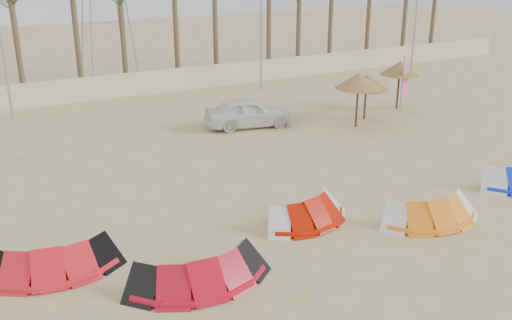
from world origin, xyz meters
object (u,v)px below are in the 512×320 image
kite_orange (425,207)px  parasol_left (358,81)px  kite_red_left (47,254)px  parasol_right (400,68)px  kite_red_mid (194,265)px  car (248,113)px  kite_red_right (303,208)px  parasol_mid (367,82)px

kite_orange → parasol_left: (4.34, 8.90, 1.77)m
kite_red_left → kite_orange: size_ratio=1.08×
kite_red_left → parasol_right: (18.96, 7.96, 1.72)m
parasol_right → kite_red_mid: bearing=-146.9°
parasol_left → car: parasol_left is taller
kite_red_mid → car: (7.44, 11.16, 0.27)m
kite_red_right → parasol_right: (11.57, 8.76, 1.73)m
kite_red_left → kite_red_right: same height
parasol_right → car: 8.55m
parasol_right → car: (-8.38, 0.85, -1.46)m
kite_red_mid → kite_orange: 7.56m
kite_red_left → parasol_right: bearing=22.8°
parasol_mid → parasol_right: parasol_right is taller
kite_orange → parasol_mid: bearing=60.4°
kite_orange → kite_red_mid: bearing=178.6°
parasol_left → parasol_right: size_ratio=1.02×
kite_red_left → parasol_right: parasol_right is taller
car → parasol_right: bearing=-83.9°
parasol_right → parasol_mid: bearing=-165.2°
parasol_mid → kite_red_mid: bearing=-143.8°
kite_red_right → parasol_mid: (8.84, 8.04, 1.43)m
kite_red_mid → parasol_left: (11.90, 8.72, 1.77)m
parasol_mid → parasol_right: 2.84m
parasol_left → kite_red_right: bearing=-136.8°
kite_red_left → parasol_left: (15.03, 6.38, 1.77)m
kite_red_left → kite_orange: 10.98m
kite_red_right → kite_orange: size_ratio=0.93×
parasol_right → car: parasol_right is taller
parasol_mid → parasol_left: bearing=-144.2°
parasol_right → parasol_left: bearing=-158.0°
kite_red_mid → kite_red_right: 4.53m
kite_orange → parasol_left: 10.06m
kite_red_left → kite_red_right: 7.43m
kite_red_mid → kite_orange: bearing=-1.4°
kite_red_left → parasol_left: bearing=23.0°
kite_red_right → kite_red_left: bearing=173.9°
kite_orange → parasol_mid: (5.54, 9.77, 1.43)m
parasol_right → car: bearing=174.2°
kite_red_mid → parasol_right: size_ratio=1.46×
kite_red_left → kite_orange: (10.69, -2.52, -0.00)m
parasol_mid → car: (-5.65, 1.57, -1.16)m
kite_red_left → parasol_mid: bearing=24.1°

